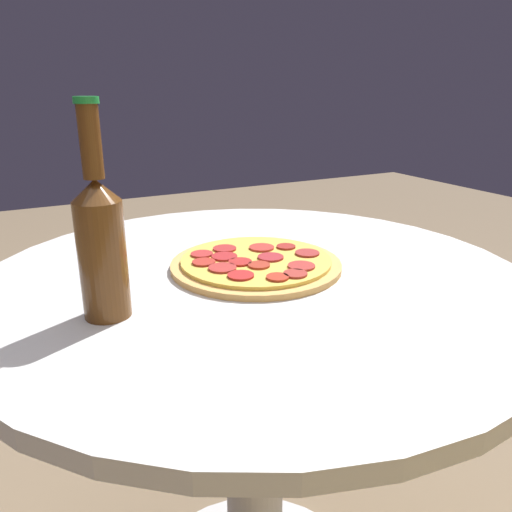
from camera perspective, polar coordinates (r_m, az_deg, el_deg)
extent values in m
cylinder|color=silver|center=(0.99, -0.14, -22.20)|extent=(0.11, 0.11, 0.69)
cylinder|color=silver|center=(0.81, -0.16, -2.75)|extent=(0.88, 0.88, 0.02)
cylinder|color=tan|center=(0.82, 0.00, -0.99)|extent=(0.28, 0.28, 0.01)
cylinder|color=#E0BC4C|center=(0.82, 0.00, -0.46)|extent=(0.25, 0.25, 0.01)
cylinder|color=maroon|center=(0.87, 3.45, 1.08)|extent=(0.03, 0.03, 0.00)
cylinder|color=maroon|center=(0.84, 6.05, 0.25)|extent=(0.04, 0.04, 0.00)
cylinder|color=#9F2F1F|center=(0.78, 0.56, -1.02)|extent=(0.03, 0.03, 0.00)
cylinder|color=#A92120|center=(0.74, -1.76, -2.24)|extent=(0.04, 0.04, 0.00)
cylinder|color=maroon|center=(0.82, 1.68, -0.14)|extent=(0.04, 0.04, 0.00)
cylinder|color=#A32324|center=(0.82, -3.64, -0.07)|extent=(0.04, 0.04, 0.00)
cylinder|color=#A12625|center=(0.86, -3.60, 0.85)|extent=(0.04, 0.04, 0.00)
cylinder|color=#AA2E28|center=(0.87, 0.65, 0.96)|extent=(0.04, 0.04, 0.00)
cylinder|color=#A62C22|center=(0.80, -5.99, -0.72)|extent=(0.04, 0.04, 0.00)
cylinder|color=#A92B2A|center=(0.84, -6.21, 0.22)|extent=(0.04, 0.04, 0.00)
cylinder|color=#A62E2B|center=(0.78, -3.97, -1.29)|extent=(0.04, 0.04, 0.00)
cylinder|color=maroon|center=(0.75, 4.52, -2.04)|extent=(0.04, 0.04, 0.00)
cylinder|color=#A12D28|center=(0.78, 5.21, -1.15)|extent=(0.04, 0.04, 0.00)
cylinder|color=#A82D1C|center=(0.73, 2.48, -2.44)|extent=(0.03, 0.03, 0.00)
cylinder|color=#A42321|center=(0.80, -1.83, -0.69)|extent=(0.04, 0.04, 0.00)
cylinder|color=#563314|center=(0.66, -17.09, -0.47)|extent=(0.06, 0.06, 0.15)
cone|color=#563314|center=(0.63, -17.87, 7.20)|extent=(0.06, 0.06, 0.03)
cylinder|color=#563314|center=(0.63, -18.40, 12.26)|extent=(0.03, 0.03, 0.09)
cylinder|color=#1E8438|center=(0.62, -18.86, 16.53)|extent=(0.03, 0.03, 0.01)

